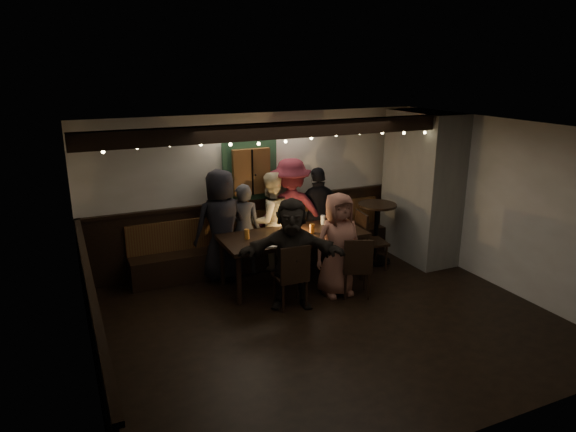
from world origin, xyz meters
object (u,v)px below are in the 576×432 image
high_top (376,225)px  person_b (244,229)px  chair_end (367,237)px  person_a (221,225)px  person_e (318,215)px  dining_table (293,238)px  chair_near_right (357,264)px  person_c (270,221)px  person_d (291,212)px  person_f (292,254)px  chair_near_left (293,273)px  person_g (338,244)px

high_top → person_b: person_b is taller
chair_end → person_a: bearing=163.9°
chair_end → person_e: size_ratio=0.61×
dining_table → person_b: 0.91m
chair_near_right → person_c: person_c is taller
person_d → person_e: 0.52m
chair_near_right → person_d: 1.73m
chair_end → chair_near_right: bearing=-130.0°
person_b → chair_near_right: bearing=147.9°
person_a → person_d: size_ratio=0.97×
person_d → person_c: bearing=15.3°
dining_table → high_top: bearing=7.2°
person_b → high_top: bearing=-170.7°
person_f → chair_near_right: bearing=14.9°
dining_table → person_c: size_ratio=1.37×
chair_near_left → person_e: bearing=51.7°
chair_near_left → person_d: bearing=66.1°
chair_near_left → person_d: 1.77m
person_f → person_g: bearing=30.0°
chair_near_left → person_d: person_d is taller
person_b → person_d: bearing=-155.5°
chair_near_left → person_c: person_c is taller
dining_table → chair_end: chair_end is taller
person_e → chair_near_right: bearing=86.6°
high_top → person_g: size_ratio=0.67×
person_b → dining_table: bearing=150.6°
person_c → person_e: size_ratio=0.99×
person_c → person_f: 1.53m
chair_near_right → high_top: (1.08, 1.12, 0.14)m
person_b → person_c: bearing=-154.6°
chair_near_right → high_top: 1.56m
person_g → chair_end: bearing=35.2°
chair_near_left → person_b: size_ratio=0.63×
person_b → person_e: size_ratio=0.91×
chair_end → person_c: person_c is taller
high_top → person_d: bearing=159.0°
person_e → person_d: bearing=-1.1°
person_c → chair_near_left: bearing=73.0°
chair_near_right → chair_end: (0.75, 0.89, 0.04)m
person_a → person_g: person_a is taller
high_top → person_a: 2.71m
person_a → person_g: bearing=133.2°
person_g → person_a: bearing=137.0°
person_b → person_d: person_d is taller
chair_near_left → high_top: (2.09, 1.04, 0.12)m
chair_near_right → person_c: size_ratio=0.57×
chair_near_left → high_top: bearing=26.4°
person_a → person_b: bearing=-176.4°
chair_near_left → person_c: size_ratio=0.58×
dining_table → chair_near_left: bearing=-115.6°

